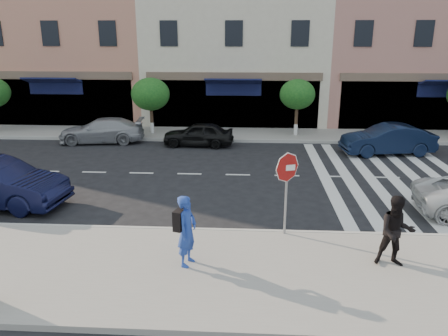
{
  "coord_description": "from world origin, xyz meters",
  "views": [
    {
      "loc": [
        0.4,
        -12.96,
        5.61
      ],
      "look_at": [
        -0.37,
        0.44,
        1.4
      ],
      "focal_mm": 35.0,
      "sensor_mm": 36.0,
      "label": 1
    }
  ],
  "objects_px": {
    "stop_sign": "(287,175)",
    "car_far_mid": "(198,134)",
    "car_far_left": "(102,130)",
    "photographer": "(187,231)",
    "walker": "(396,232)",
    "car_far_right": "(388,140)"
  },
  "relations": [
    {
      "from": "car_far_mid",
      "to": "car_far_right",
      "type": "relative_size",
      "value": 0.83
    },
    {
      "from": "car_far_mid",
      "to": "stop_sign",
      "type": "bearing_deg",
      "value": 21.69
    },
    {
      "from": "stop_sign",
      "to": "car_far_left",
      "type": "bearing_deg",
      "value": 111.7
    },
    {
      "from": "stop_sign",
      "to": "photographer",
      "type": "xyz_separation_m",
      "value": [
        -2.49,
        -1.82,
        -0.85
      ]
    },
    {
      "from": "car_far_right",
      "to": "walker",
      "type": "bearing_deg",
      "value": -23.35
    },
    {
      "from": "photographer",
      "to": "car_far_mid",
      "type": "relative_size",
      "value": 0.5
    },
    {
      "from": "stop_sign",
      "to": "car_far_left",
      "type": "height_order",
      "value": "stop_sign"
    },
    {
      "from": "photographer",
      "to": "car_far_left",
      "type": "relative_size",
      "value": 0.41
    },
    {
      "from": "walker",
      "to": "car_far_left",
      "type": "xyz_separation_m",
      "value": [
        -11.28,
        12.35,
        -0.4
      ]
    },
    {
      "from": "photographer",
      "to": "car_far_left",
      "type": "xyz_separation_m",
      "value": [
        -6.28,
        12.59,
        -0.4
      ]
    },
    {
      "from": "stop_sign",
      "to": "car_far_mid",
      "type": "bearing_deg",
      "value": 91.77
    },
    {
      "from": "photographer",
      "to": "car_far_left",
      "type": "height_order",
      "value": "photographer"
    },
    {
      "from": "photographer",
      "to": "car_far_right",
      "type": "relative_size",
      "value": 0.41
    },
    {
      "from": "photographer",
      "to": "stop_sign",
      "type": "bearing_deg",
      "value": -37.12
    },
    {
      "from": "car_far_left",
      "to": "photographer",
      "type": "bearing_deg",
      "value": 20.52
    },
    {
      "from": "stop_sign",
      "to": "walker",
      "type": "relative_size",
      "value": 1.34
    },
    {
      "from": "walker",
      "to": "car_far_left",
      "type": "height_order",
      "value": "walker"
    },
    {
      "from": "walker",
      "to": "car_far_left",
      "type": "relative_size",
      "value": 0.41
    },
    {
      "from": "car_far_left",
      "to": "car_far_mid",
      "type": "height_order",
      "value": "car_far_left"
    },
    {
      "from": "car_far_left",
      "to": "stop_sign",
      "type": "bearing_deg",
      "value": 33.18
    },
    {
      "from": "car_far_left",
      "to": "car_far_mid",
      "type": "xyz_separation_m",
      "value": [
        5.16,
        -0.42,
        -0.03
      ]
    },
    {
      "from": "car_far_left",
      "to": "car_far_mid",
      "type": "relative_size",
      "value": 1.23
    }
  ]
}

